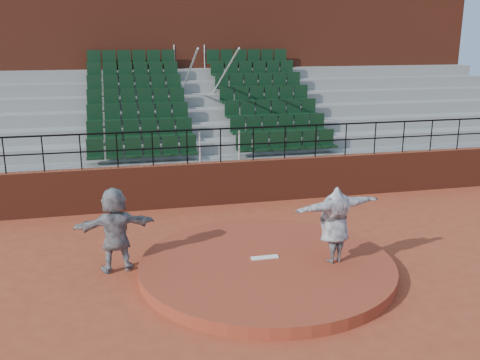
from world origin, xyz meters
The scene contains 9 objects.
ground centered at (0.00, 0.00, 0.00)m, with size 90.00×90.00×0.00m, color #983C22.
pitchers_mound centered at (0.00, 0.00, 0.12)m, with size 5.50×5.50×0.25m, color maroon.
pitching_rubber centered at (0.00, 0.15, 0.27)m, with size 0.60×0.15×0.03m, color white.
boundary_wall centered at (0.00, 5.00, 0.65)m, with size 24.00×0.30×1.30m, color maroon.
wall_railing centered at (0.00, 5.00, 2.03)m, with size 24.04×0.05×1.03m.
seating_deck centered at (0.00, 8.65, 1.44)m, with size 24.00×5.97×4.63m.
press_box_facade centered at (0.00, 12.60, 3.55)m, with size 24.00×3.00×7.10m, color maroon.
pitcher centered at (1.39, -0.34, 1.09)m, with size 2.05×0.56×1.67m, color black.
fielder centered at (-3.15, 0.83, 0.94)m, with size 1.74×0.55×1.87m, color black.
Camera 1 is at (-3.02, -10.26, 4.97)m, focal length 40.00 mm.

